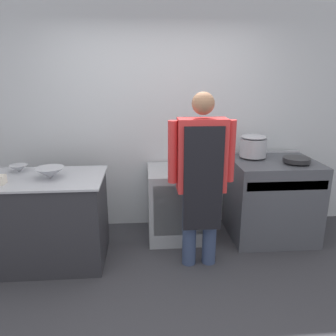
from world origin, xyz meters
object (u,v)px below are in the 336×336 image
at_px(saute_pan, 297,160).
at_px(mixing_bowl, 50,173).
at_px(person_cook, 201,172).
at_px(fridge_unit, 175,203).
at_px(stock_pot, 253,145).
at_px(stove, 271,199).

bearing_deg(saute_pan, mixing_bowl, -174.48).
bearing_deg(person_cook, mixing_bowl, 173.82).
bearing_deg(fridge_unit, person_cook, -73.95).
xyz_separation_m(person_cook, stock_pot, (0.73, 0.69, 0.09)).
distance_m(person_cook, mixing_bowl, 1.47).
distance_m(stove, saute_pan, 0.56).
relative_size(fridge_unit, mixing_bowl, 2.94).
bearing_deg(fridge_unit, saute_pan, -9.74).
bearing_deg(mixing_bowl, stove, 9.20).
xyz_separation_m(mixing_bowl, stock_pot, (2.19, 0.53, 0.12)).
bearing_deg(stove, stock_pot, 146.64).
distance_m(stove, fridge_unit, 1.13).
bearing_deg(fridge_unit, stock_pot, 3.32).
xyz_separation_m(stove, stock_pot, (-0.21, 0.14, 0.62)).
height_order(stove, person_cook, person_cook).
height_order(person_cook, mixing_bowl, person_cook).
xyz_separation_m(fridge_unit, stock_pot, (0.92, 0.05, 0.67)).
height_order(stove, mixing_bowl, mixing_bowl).
bearing_deg(saute_pan, fridge_unit, 170.26).
distance_m(mixing_bowl, saute_pan, 2.61).
relative_size(fridge_unit, person_cook, 0.48).
height_order(fridge_unit, saute_pan, saute_pan).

